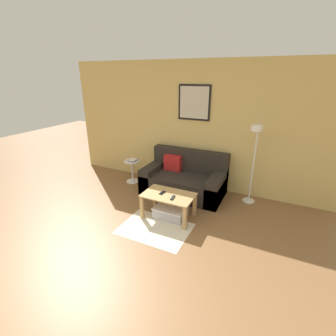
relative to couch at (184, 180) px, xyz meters
name	(u,v)px	position (x,y,z in m)	size (l,w,h in m)	color
ground_plane	(90,286)	(-0.07, -2.69, -0.28)	(16.00, 16.00, 0.00)	brown
wall_back	(191,126)	(-0.07, 0.46, 1.00)	(5.60, 0.09, 2.55)	#D6B76B
area_rug	(155,229)	(0.07, -1.38, -0.28)	(1.08, 0.79, 0.01)	beige
couch	(184,180)	(0.00, 0.00, 0.00)	(1.59, 0.88, 0.84)	#28231E
coffee_table	(169,199)	(0.11, -0.97, 0.05)	(0.85, 0.52, 0.42)	tan
storage_bin	(171,212)	(0.14, -0.95, -0.19)	(0.54, 0.40, 0.19)	#B2B2B7
floor_lamp	(254,151)	(1.26, 0.04, 0.77)	(0.22, 0.45, 1.51)	white
side_table	(132,169)	(-1.24, -0.01, 0.02)	(0.35, 0.35, 0.50)	white
book_stack	(133,160)	(-1.23, 0.01, 0.23)	(0.18, 0.18, 0.04)	#4C4C51
remote_control	(173,198)	(0.22, -1.05, 0.15)	(0.04, 0.15, 0.02)	#232328
cell_phone	(162,193)	(-0.01, -0.96, 0.14)	(0.07, 0.14, 0.01)	black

